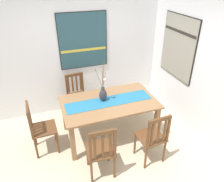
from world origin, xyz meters
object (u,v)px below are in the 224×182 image
object	(u,v)px
chair_3	(153,137)
painting_on_side_wall	(178,47)
dining_table	(109,106)
chair_2	(101,151)
chair_0	(40,127)
painting_on_back_wall	(83,41)
chair_1	(77,94)
centerpiece_vase	(103,94)

from	to	relation	value
chair_3	painting_on_side_wall	bearing A→B (deg)	46.15
dining_table	chair_2	xyz separation A→B (m)	(-0.44, -0.89, -0.15)
chair_0	painting_on_back_wall	distance (m)	1.96
chair_2	painting_on_back_wall	size ratio (longest dim) A/B	0.84
chair_1	chair_3	size ratio (longest dim) A/B	0.96
centerpiece_vase	chair_3	bearing A→B (deg)	-60.55
centerpiece_vase	painting_on_back_wall	xyz separation A→B (m)	(-0.06, 1.13, 0.67)
centerpiece_vase	chair_0	world-z (taller)	centerpiece_vase
chair_2	chair_0	bearing A→B (deg)	133.80
centerpiece_vase	chair_0	xyz separation A→B (m)	(-1.18, -0.08, -0.40)
chair_1	chair_2	size ratio (longest dim) A/B	0.95
centerpiece_vase	painting_on_side_wall	distance (m)	1.77
centerpiece_vase	chair_0	size ratio (longest dim) A/B	0.76
chair_1	chair_2	bearing A→B (deg)	-90.23
chair_0	chair_2	distance (m)	1.21
dining_table	chair_3	size ratio (longest dim) A/B	1.78
dining_table	painting_on_back_wall	size ratio (longest dim) A/B	1.48
painting_on_side_wall	chair_0	bearing A→B (deg)	-174.23
chair_1	centerpiece_vase	bearing A→B (deg)	-68.37
centerpiece_vase	painting_on_side_wall	bearing A→B (deg)	7.22
dining_table	centerpiece_vase	xyz separation A→B (m)	(-0.09, 0.06, 0.26)
chair_0	chair_1	bearing A→B (deg)	47.71
chair_3	painting_on_side_wall	size ratio (longest dim) A/B	0.79
dining_table	chair_0	distance (m)	1.28
chair_3	painting_on_back_wall	bearing A→B (deg)	106.04
chair_2	chair_3	size ratio (longest dim) A/B	1.01
chair_1	chair_3	xyz separation A→B (m)	(0.87, -1.80, 0.01)
chair_3	centerpiece_vase	bearing A→B (deg)	119.45
chair_0	painting_on_side_wall	world-z (taller)	painting_on_side_wall
chair_0	painting_on_back_wall	world-z (taller)	painting_on_back_wall
dining_table	chair_2	distance (m)	1.00
dining_table	chair_3	bearing A→B (deg)	-63.53
chair_2	chair_3	bearing A→B (deg)	0.13
centerpiece_vase	painting_on_side_wall	xyz separation A→B (m)	(1.64, 0.21, 0.63)
chair_0	chair_1	size ratio (longest dim) A/B	1.04
chair_0	chair_3	xyz separation A→B (m)	(1.71, -0.87, -0.01)
dining_table	painting_on_side_wall	world-z (taller)	painting_on_side_wall
centerpiece_vase	painting_on_back_wall	distance (m)	1.31
painting_on_side_wall	dining_table	bearing A→B (deg)	-170.32
centerpiece_vase	chair_3	distance (m)	1.16
painting_on_back_wall	chair_0	bearing A→B (deg)	-132.83
dining_table	chair_1	xyz separation A→B (m)	(-0.43, 0.91, -0.16)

